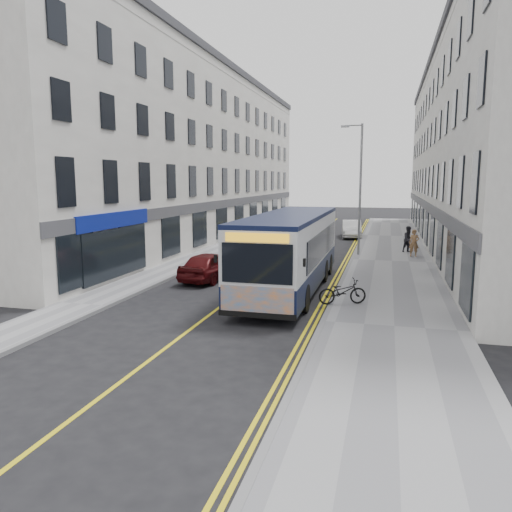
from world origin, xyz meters
The scene contains 17 objects.
ground centered at (0.00, 0.00, 0.00)m, with size 140.00×140.00×0.00m, color black.
pavement_east centered at (6.25, 12.00, 0.06)m, with size 4.50×64.00×0.12m, color gray.
pavement_west centered at (-5.00, 12.00, 0.06)m, with size 2.00×64.00×0.12m, color gray.
kerb_east centered at (4.00, 12.00, 0.07)m, with size 0.18×64.00×0.13m, color slate.
kerb_west centered at (-4.00, 12.00, 0.07)m, with size 0.18×64.00×0.13m, color slate.
road_centre_line centered at (0.00, 12.00, 0.00)m, with size 0.12×64.00×0.01m, color yellow.
road_dbl_yellow_inner centered at (3.55, 12.00, 0.00)m, with size 0.10×64.00×0.01m, color yellow.
road_dbl_yellow_outer centered at (3.75, 12.00, 0.00)m, with size 0.10×64.00×0.01m, color yellow.
terrace_east centered at (11.50, 21.00, 6.50)m, with size 6.00×46.00×13.00m, color silver.
terrace_west centered at (-9.00, 21.00, 6.50)m, with size 6.00×46.00×13.00m, color silver.
streetlamp centered at (4.17, 14.00, 4.38)m, with size 1.32×0.18×8.00m.
city_bus centered at (2.00, 3.48, 1.79)m, with size 2.63×11.28×3.28m.
bicycle centered at (4.40, 1.20, 0.59)m, with size 0.63×1.80×0.94m, color black.
pedestrian_near centered at (7.52, 14.05, 0.93)m, with size 0.59×0.39×1.63m, color olive.
pedestrian_far centered at (7.27, 15.81, 0.95)m, with size 0.80×0.63×1.66m, color #222227.
car_white centered at (3.11, 24.20, 0.70)m, with size 1.48×4.25×1.40m, color silver.
car_maroon centered at (-2.08, 4.72, 0.68)m, with size 1.61×4.01×1.37m, color #490C0D.
Camera 1 is at (5.90, -17.06, 4.70)m, focal length 35.00 mm.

